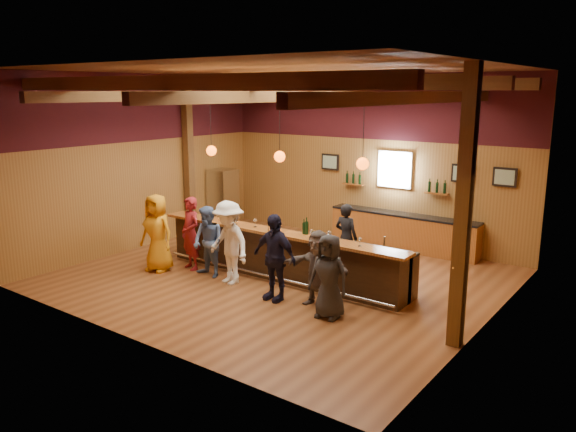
{
  "coord_description": "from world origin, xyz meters",
  "views": [
    {
      "loc": [
        7.2,
        -9.48,
        4.08
      ],
      "look_at": [
        0.0,
        0.3,
        1.35
      ],
      "focal_mm": 35.0,
      "sensor_mm": 36.0,
      "label": 1
    }
  ],
  "objects_px": {
    "customer_denim": "(208,242)",
    "customer_dark": "(329,276)",
    "stainless_fridge": "(223,199)",
    "bottle_a": "(307,228)",
    "customer_redvest": "(191,233)",
    "customer_white": "(229,243)",
    "bar_counter": "(285,253)",
    "customer_brown": "(318,268)",
    "customer_navy": "(274,257)",
    "customer_orange": "(157,233)",
    "ice_bucket": "(275,226)",
    "back_bar_cabinet": "(403,232)",
    "bartender": "(346,238)"
  },
  "relations": [
    {
      "from": "customer_redvest",
      "to": "back_bar_cabinet",
      "type": "bearing_deg",
      "value": 69.26
    },
    {
      "from": "customer_orange",
      "to": "customer_redvest",
      "type": "relative_size",
      "value": 1.05
    },
    {
      "from": "stainless_fridge",
      "to": "bottle_a",
      "type": "distance_m",
      "value": 5.5
    },
    {
      "from": "customer_denim",
      "to": "ice_bucket",
      "type": "distance_m",
      "value": 1.56
    },
    {
      "from": "bar_counter",
      "to": "customer_brown",
      "type": "distance_m",
      "value": 1.89
    },
    {
      "from": "back_bar_cabinet",
      "to": "customer_redvest",
      "type": "height_order",
      "value": "customer_redvest"
    },
    {
      "from": "customer_dark",
      "to": "bartender",
      "type": "relative_size",
      "value": 0.99
    },
    {
      "from": "customer_orange",
      "to": "customer_brown",
      "type": "distance_m",
      "value": 4.17
    },
    {
      "from": "customer_white",
      "to": "customer_brown",
      "type": "bearing_deg",
      "value": 12.8
    },
    {
      "from": "customer_brown",
      "to": "ice_bucket",
      "type": "xyz_separation_m",
      "value": [
        -1.58,
        0.72,
        0.47
      ]
    },
    {
      "from": "back_bar_cabinet",
      "to": "customer_orange",
      "type": "relative_size",
      "value": 2.23
    },
    {
      "from": "customer_white",
      "to": "bottle_a",
      "type": "xyz_separation_m",
      "value": [
        1.38,
        0.92,
        0.35
      ]
    },
    {
      "from": "bar_counter",
      "to": "customer_brown",
      "type": "height_order",
      "value": "customer_brown"
    },
    {
      "from": "customer_denim",
      "to": "customer_dark",
      "type": "bearing_deg",
      "value": 0.44
    },
    {
      "from": "customer_orange",
      "to": "ice_bucket",
      "type": "height_order",
      "value": "customer_orange"
    },
    {
      "from": "bar_counter",
      "to": "customer_white",
      "type": "height_order",
      "value": "customer_white"
    },
    {
      "from": "bar_counter",
      "to": "customer_navy",
      "type": "relative_size",
      "value": 3.61
    },
    {
      "from": "customer_denim",
      "to": "ice_bucket",
      "type": "xyz_separation_m",
      "value": [
        1.33,
        0.71,
        0.43
      ]
    },
    {
      "from": "stainless_fridge",
      "to": "customer_orange",
      "type": "distance_m",
      "value": 4.15
    },
    {
      "from": "customer_dark",
      "to": "ice_bucket",
      "type": "distance_m",
      "value": 2.37
    },
    {
      "from": "customer_brown",
      "to": "bartender",
      "type": "xyz_separation_m",
      "value": [
        -0.66,
        2.18,
        0.04
      ]
    },
    {
      "from": "bartender",
      "to": "customer_orange",
      "type": "bearing_deg",
      "value": 38.89
    },
    {
      "from": "bartender",
      "to": "bottle_a",
      "type": "bearing_deg",
      "value": 84.07
    },
    {
      "from": "customer_denim",
      "to": "customer_white",
      "type": "xyz_separation_m",
      "value": [
        0.67,
        -0.06,
        0.11
      ]
    },
    {
      "from": "stainless_fridge",
      "to": "customer_denim",
      "type": "bearing_deg",
      "value": -51.44
    },
    {
      "from": "bar_counter",
      "to": "customer_navy",
      "type": "xyz_separation_m",
      "value": [
        0.7,
        -1.28,
        0.35
      ]
    },
    {
      "from": "stainless_fridge",
      "to": "ice_bucket",
      "type": "height_order",
      "value": "stainless_fridge"
    },
    {
      "from": "customer_white",
      "to": "bartender",
      "type": "bearing_deg",
      "value": 66.13
    },
    {
      "from": "customer_white",
      "to": "bartender",
      "type": "xyz_separation_m",
      "value": [
        1.58,
        2.23,
        -0.11
      ]
    },
    {
      "from": "customer_white",
      "to": "stainless_fridge",
      "type": "bearing_deg",
      "value": 145.59
    },
    {
      "from": "bartender",
      "to": "bottle_a",
      "type": "relative_size",
      "value": 4.34
    },
    {
      "from": "customer_orange",
      "to": "customer_brown",
      "type": "xyz_separation_m",
      "value": [
        4.15,
        0.37,
        -0.15
      ]
    },
    {
      "from": "customer_white",
      "to": "bottle_a",
      "type": "height_order",
      "value": "customer_white"
    },
    {
      "from": "customer_white",
      "to": "ice_bucket",
      "type": "bearing_deg",
      "value": 61.06
    },
    {
      "from": "bar_counter",
      "to": "back_bar_cabinet",
      "type": "relative_size",
      "value": 1.57
    },
    {
      "from": "customer_denim",
      "to": "customer_dark",
      "type": "relative_size",
      "value": 1.02
    },
    {
      "from": "back_bar_cabinet",
      "to": "customer_dark",
      "type": "xyz_separation_m",
      "value": [
        0.86,
        -4.97,
        0.31
      ]
    },
    {
      "from": "bar_counter",
      "to": "bartender",
      "type": "height_order",
      "value": "bartender"
    },
    {
      "from": "customer_navy",
      "to": "customer_dark",
      "type": "height_order",
      "value": "customer_navy"
    },
    {
      "from": "customer_white",
      "to": "ice_bucket",
      "type": "distance_m",
      "value": 1.06
    },
    {
      "from": "bottle_a",
      "to": "back_bar_cabinet",
      "type": "bearing_deg",
      "value": 82.74
    },
    {
      "from": "bottle_a",
      "to": "customer_brown",
      "type": "bearing_deg",
      "value": -45.29
    },
    {
      "from": "customer_brown",
      "to": "ice_bucket",
      "type": "bearing_deg",
      "value": 149.91
    },
    {
      "from": "stainless_fridge",
      "to": "customer_redvest",
      "type": "height_order",
      "value": "stainless_fridge"
    },
    {
      "from": "bottle_a",
      "to": "customer_redvest",
      "type": "bearing_deg",
      "value": -165.79
    },
    {
      "from": "customer_orange",
      "to": "bar_counter",
      "type": "bearing_deg",
      "value": 22.16
    },
    {
      "from": "customer_denim",
      "to": "customer_navy",
      "type": "distance_m",
      "value": 2.06
    },
    {
      "from": "bar_counter",
      "to": "customer_brown",
      "type": "xyz_separation_m",
      "value": [
        1.57,
        -1.04,
        0.23
      ]
    },
    {
      "from": "customer_orange",
      "to": "customer_redvest",
      "type": "height_order",
      "value": "customer_orange"
    },
    {
      "from": "customer_brown",
      "to": "customer_denim",
      "type": "bearing_deg",
      "value": 174.05
    }
  ]
}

